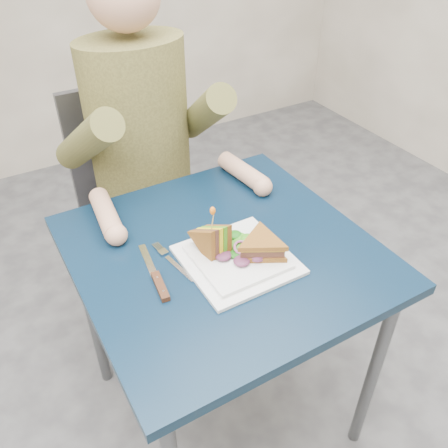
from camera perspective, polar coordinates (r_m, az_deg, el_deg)
ground at (r=1.80m, az=-0.05°, el=-20.92°), size 4.00×4.00×0.00m
table at (r=1.30m, az=-0.07°, el=-5.63°), size 0.75×0.75×0.73m
chair at (r=1.84m, az=-10.29°, el=3.92°), size 0.42×0.40×0.93m
diner at (r=1.57m, az=-10.25°, el=13.43°), size 0.54×0.59×0.74m
plate at (r=1.20m, az=1.61°, el=-4.18°), size 0.26×0.26×0.02m
sandwich_flat at (r=1.19m, az=4.55°, el=-2.67°), size 0.19×0.19×0.05m
sandwich_upright at (r=1.18m, az=-1.31°, el=-2.02°), size 0.08×0.13×0.13m
fork at (r=1.21m, az=-6.07°, el=-4.62°), size 0.04×0.18×0.01m
knife at (r=1.16m, az=-7.95°, el=-6.83°), size 0.05×0.22×0.02m
toothpick at (r=1.15m, az=-1.36°, el=0.46°), size 0.01×0.01×0.06m
toothpick_frill at (r=1.13m, az=-1.38°, el=1.60°), size 0.01×0.01×0.02m
lettuce_spill at (r=1.20m, az=1.59°, el=-3.07°), size 0.15×0.13×0.02m
onion_ring at (r=1.19m, az=2.13°, el=-2.87°), size 0.04×0.04×0.02m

